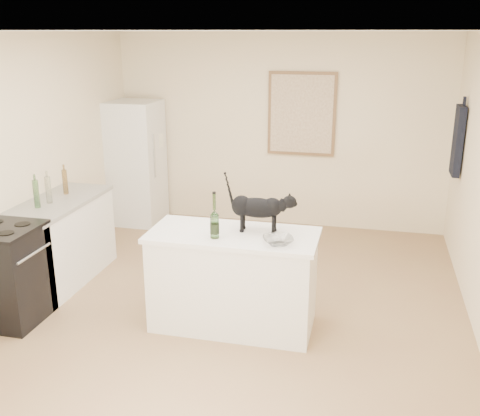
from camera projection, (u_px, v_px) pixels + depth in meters
name	position (u px, v px, depth m)	size (l,w,h in m)	color
floor	(229.00, 312.00, 5.38)	(5.50, 5.50, 0.00)	#987951
ceiling	(227.00, 31.00, 4.59)	(5.50, 5.50, 0.00)	white
wall_back	(279.00, 131.00, 7.53)	(4.50, 4.50, 0.00)	beige
wall_front	(68.00, 341.00, 2.44)	(4.50, 4.50, 0.00)	beige
wall_left	(7.00, 169.00, 5.48)	(5.50, 5.50, 0.00)	beige
island_base	(233.00, 282.00, 5.04)	(1.44, 0.67, 0.86)	white
island_top	(233.00, 235.00, 4.90)	(1.50, 0.70, 0.04)	white
left_cabinets	(60.00, 243.00, 5.96)	(0.60, 1.40, 0.86)	white
left_countertop	(55.00, 203.00, 5.82)	(0.62, 1.44, 0.04)	gray
stove	(7.00, 275.00, 5.12)	(0.60, 0.60, 0.90)	black
fridge	(135.00, 163.00, 7.73)	(0.68, 0.68, 1.70)	white
artwork_frame	(302.00, 114.00, 7.36)	(0.90, 0.03, 1.10)	brown
artwork_canvas	(301.00, 114.00, 7.34)	(0.82, 0.00, 1.02)	beige
hanging_garment	(458.00, 141.00, 6.36)	(0.08, 0.34, 0.80)	black
black_cat	(257.00, 210.00, 4.88)	(0.56, 0.17, 0.39)	black
wine_bottle	(214.00, 218.00, 4.73)	(0.08, 0.08, 0.36)	#285823
glass_bowl	(278.00, 241.00, 4.63)	(0.25, 0.25, 0.06)	silver
fridge_paper	(160.00, 141.00, 7.65)	(0.01, 0.15, 0.19)	white
counter_bottle_cluster	(49.00, 189.00, 5.75)	(0.09, 0.57, 0.28)	#1F5A24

